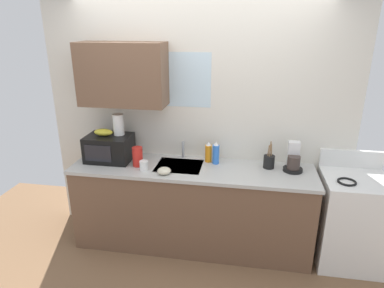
{
  "coord_description": "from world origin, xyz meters",
  "views": [
    {
      "loc": [
        0.52,
        -3.06,
        2.27
      ],
      "look_at": [
        0.0,
        0.0,
        1.15
      ],
      "focal_mm": 31.47,
      "sensor_mm": 36.0,
      "label": 1
    }
  ],
  "objects_px": {
    "dish_soap_bottle_blue": "(216,153)",
    "cereal_canister": "(138,157)",
    "mug_white": "(144,165)",
    "dish_soap_bottle_orange": "(208,152)",
    "banana_bunch": "(103,132)",
    "coffee_maker": "(293,160)",
    "microwave": "(109,148)",
    "utensil_crock": "(269,161)",
    "stove_range": "(350,219)",
    "small_bowl": "(164,171)",
    "paper_towel_roll": "(118,125)"
  },
  "relations": [
    {
      "from": "microwave",
      "to": "cereal_canister",
      "type": "bearing_deg",
      "value": -16.13
    },
    {
      "from": "stove_range",
      "to": "utensil_crock",
      "type": "relative_size",
      "value": 3.74
    },
    {
      "from": "microwave",
      "to": "banana_bunch",
      "type": "height_order",
      "value": "banana_bunch"
    },
    {
      "from": "banana_bunch",
      "to": "paper_towel_roll",
      "type": "xyz_separation_m",
      "value": [
        0.15,
        0.05,
        0.08
      ]
    },
    {
      "from": "paper_towel_roll",
      "to": "dish_soap_bottle_blue",
      "type": "bearing_deg",
      "value": 2.37
    },
    {
      "from": "paper_towel_roll",
      "to": "dish_soap_bottle_blue",
      "type": "height_order",
      "value": "paper_towel_roll"
    },
    {
      "from": "dish_soap_bottle_orange",
      "to": "mug_white",
      "type": "xyz_separation_m",
      "value": [
        -0.6,
        -0.32,
        -0.05
      ]
    },
    {
      "from": "utensil_crock",
      "to": "stove_range",
      "type": "bearing_deg",
      "value": -8.17
    },
    {
      "from": "coffee_maker",
      "to": "dish_soap_bottle_blue",
      "type": "distance_m",
      "value": 0.77
    },
    {
      "from": "dish_soap_bottle_orange",
      "to": "small_bowl",
      "type": "distance_m",
      "value": 0.54
    },
    {
      "from": "cereal_canister",
      "to": "mug_white",
      "type": "bearing_deg",
      "value": -44.39
    },
    {
      "from": "microwave",
      "to": "dish_soap_bottle_orange",
      "type": "xyz_separation_m",
      "value": [
        1.03,
        0.13,
        -0.03
      ]
    },
    {
      "from": "stove_range",
      "to": "microwave",
      "type": "height_order",
      "value": "microwave"
    },
    {
      "from": "coffee_maker",
      "to": "cereal_canister",
      "type": "xyz_separation_m",
      "value": [
        -1.54,
        -0.16,
        -0.01
      ]
    },
    {
      "from": "paper_towel_roll",
      "to": "mug_white",
      "type": "bearing_deg",
      "value": -35.87
    },
    {
      "from": "coffee_maker",
      "to": "mug_white",
      "type": "xyz_separation_m",
      "value": [
        -1.45,
        -0.25,
        -0.06
      ]
    },
    {
      "from": "cereal_canister",
      "to": "banana_bunch",
      "type": "bearing_deg",
      "value": 165.62
    },
    {
      "from": "banana_bunch",
      "to": "cereal_canister",
      "type": "height_order",
      "value": "banana_bunch"
    },
    {
      "from": "banana_bunch",
      "to": "dish_soap_bottle_orange",
      "type": "distance_m",
      "value": 1.11
    },
    {
      "from": "stove_range",
      "to": "dish_soap_bottle_orange",
      "type": "xyz_separation_m",
      "value": [
        -1.43,
        0.18,
        0.54
      ]
    },
    {
      "from": "paper_towel_roll",
      "to": "cereal_canister",
      "type": "xyz_separation_m",
      "value": [
        0.24,
        -0.15,
        -0.28
      ]
    },
    {
      "from": "dish_soap_bottle_blue",
      "to": "cereal_canister",
      "type": "bearing_deg",
      "value": -166.07
    },
    {
      "from": "utensil_crock",
      "to": "mug_white",
      "type": "bearing_deg",
      "value": -167.95
    },
    {
      "from": "banana_bunch",
      "to": "paper_towel_roll",
      "type": "bearing_deg",
      "value": 18.43
    },
    {
      "from": "microwave",
      "to": "coffee_maker",
      "type": "relative_size",
      "value": 1.64
    },
    {
      "from": "paper_towel_roll",
      "to": "cereal_canister",
      "type": "bearing_deg",
      "value": -32.01
    },
    {
      "from": "paper_towel_roll",
      "to": "dish_soap_bottle_orange",
      "type": "relative_size",
      "value": 1.02
    },
    {
      "from": "dish_soap_bottle_orange",
      "to": "utensil_crock",
      "type": "xyz_separation_m",
      "value": [
        0.62,
        -0.06,
        -0.03
      ]
    },
    {
      "from": "dish_soap_bottle_orange",
      "to": "small_bowl",
      "type": "xyz_separation_m",
      "value": [
        -0.38,
        -0.38,
        -0.07
      ]
    },
    {
      "from": "small_bowl",
      "to": "dish_soap_bottle_orange",
      "type": "bearing_deg",
      "value": 44.97
    },
    {
      "from": "dish_soap_bottle_orange",
      "to": "dish_soap_bottle_blue",
      "type": "bearing_deg",
      "value": -24.75
    },
    {
      "from": "banana_bunch",
      "to": "small_bowl",
      "type": "height_order",
      "value": "banana_bunch"
    },
    {
      "from": "cereal_canister",
      "to": "small_bowl",
      "type": "distance_m",
      "value": 0.35
    },
    {
      "from": "dish_soap_bottle_blue",
      "to": "mug_white",
      "type": "relative_size",
      "value": 2.47
    },
    {
      "from": "stove_range",
      "to": "cereal_canister",
      "type": "bearing_deg",
      "value": -178.55
    },
    {
      "from": "microwave",
      "to": "mug_white",
      "type": "distance_m",
      "value": 0.48
    },
    {
      "from": "cereal_canister",
      "to": "dish_soap_bottle_blue",
      "type": "bearing_deg",
      "value": 13.93
    },
    {
      "from": "stove_range",
      "to": "coffee_maker",
      "type": "distance_m",
      "value": 0.8
    },
    {
      "from": "paper_towel_roll",
      "to": "stove_range",
      "type": "bearing_deg",
      "value": -2.34
    },
    {
      "from": "microwave",
      "to": "dish_soap_bottle_blue",
      "type": "height_order",
      "value": "microwave"
    },
    {
      "from": "dish_soap_bottle_orange",
      "to": "small_bowl",
      "type": "bearing_deg",
      "value": -135.03
    },
    {
      "from": "coffee_maker",
      "to": "cereal_canister",
      "type": "relative_size",
      "value": 1.42
    },
    {
      "from": "coffee_maker",
      "to": "cereal_canister",
      "type": "bearing_deg",
      "value": -174.13
    },
    {
      "from": "microwave",
      "to": "utensil_crock",
      "type": "bearing_deg",
      "value": 2.48
    },
    {
      "from": "banana_bunch",
      "to": "paper_towel_roll",
      "type": "height_order",
      "value": "paper_towel_roll"
    },
    {
      "from": "banana_bunch",
      "to": "dish_soap_bottle_blue",
      "type": "relative_size",
      "value": 0.85
    },
    {
      "from": "mug_white",
      "to": "dish_soap_bottle_orange",
      "type": "bearing_deg",
      "value": 28.04
    },
    {
      "from": "dish_soap_bottle_blue",
      "to": "mug_white",
      "type": "xyz_separation_m",
      "value": [
        -0.68,
        -0.28,
        -0.06
      ]
    },
    {
      "from": "dish_soap_bottle_orange",
      "to": "cereal_canister",
      "type": "distance_m",
      "value": 0.73
    },
    {
      "from": "dish_soap_bottle_orange",
      "to": "dish_soap_bottle_blue",
      "type": "xyz_separation_m",
      "value": [
        0.08,
        -0.04,
        0.01
      ]
    }
  ]
}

